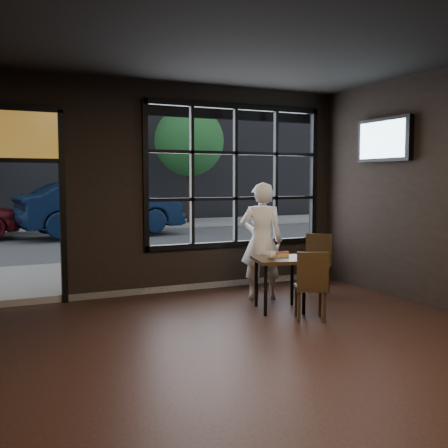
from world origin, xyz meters
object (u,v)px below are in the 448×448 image
navy_car (101,207)px  chair_near (310,285)px  cafe_table (279,284)px  man (262,241)px

navy_car → chair_near: bearing=175.0°
cafe_table → man: (0.12, 0.72, 0.50)m
man → navy_car: 9.40m
cafe_table → chair_near: (0.10, -0.57, 0.08)m
navy_car → cafe_table: bearing=174.5°
cafe_table → navy_car: (-0.28, 10.11, 0.56)m
chair_near → navy_car: bearing=-62.7°
cafe_table → chair_near: bearing=-64.7°
cafe_table → man: man is taller
cafe_table → man: 0.88m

